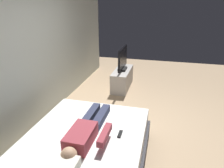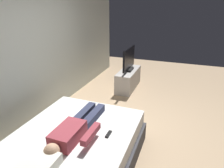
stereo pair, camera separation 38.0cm
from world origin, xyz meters
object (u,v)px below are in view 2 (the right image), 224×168
(remote, at_px, (109,134))
(tv, at_px, (129,60))
(person, at_px, (75,129))
(tv_stand, at_px, (128,79))
(bed, at_px, (73,152))

(remote, distance_m, tv, 2.86)
(person, bearing_deg, tv_stand, 2.82)
(remote, xyz_separation_m, tv_stand, (2.79, 0.55, -0.30))
(bed, xyz_separation_m, tv_stand, (2.97, 0.10, -0.01))
(tv, bearing_deg, bed, -178.03)
(bed, relative_size, person, 1.58)
(person, relative_size, remote, 8.40)
(remote, height_order, tv_stand, remote)
(remote, bearing_deg, bed, 111.92)
(person, bearing_deg, tv, 2.82)
(bed, height_order, person, person)
(person, xyz_separation_m, remote, (0.15, -0.40, -0.07))
(bed, distance_m, remote, 0.56)
(person, bearing_deg, bed, 124.12)
(bed, height_order, tv_stand, bed)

